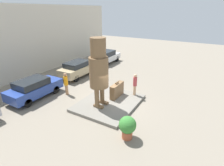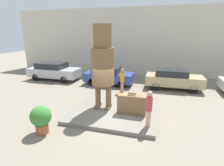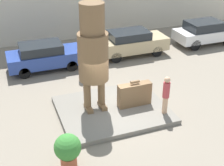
% 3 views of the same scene
% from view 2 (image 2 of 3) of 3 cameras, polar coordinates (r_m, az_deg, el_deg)
% --- Properties ---
extents(ground_plane, '(60.00, 60.00, 0.00)m').
position_cam_2_polar(ground_plane, '(9.74, 0.62, -10.10)').
color(ground_plane, gray).
extents(pedestal, '(4.60, 3.76, 0.19)m').
position_cam_2_polar(pedestal, '(9.70, 0.63, -9.59)').
color(pedestal, slate).
rests_on(pedestal, ground_plane).
extents(building_backdrop, '(28.00, 0.60, 6.73)m').
position_cam_2_polar(building_backdrop, '(18.56, 8.90, 13.10)').
color(building_backdrop, beige).
rests_on(building_backdrop, ground_plane).
extents(statue_figure, '(1.23, 1.23, 4.54)m').
position_cam_2_polar(statue_figure, '(9.36, -3.05, 7.15)').
color(statue_figure, brown).
rests_on(statue_figure, pedestal).
extents(giant_suitcase, '(1.48, 0.40, 1.20)m').
position_cam_2_polar(giant_suitcase, '(9.18, 6.44, -7.02)').
color(giant_suitcase, brown).
rests_on(giant_suitcase, pedestal).
extents(tourist, '(0.29, 0.29, 1.68)m').
position_cam_2_polar(tourist, '(8.00, 11.99, -7.79)').
color(tourist, tan).
rests_on(tourist, pedestal).
extents(parked_car_silver, '(4.74, 1.88, 1.62)m').
position_cam_2_polar(parked_car_silver, '(17.30, -18.50, 3.84)').
color(parked_car_silver, '#B7B7BC').
rests_on(parked_car_silver, ground_plane).
extents(parked_car_blue, '(4.09, 1.73, 1.51)m').
position_cam_2_polar(parked_car_blue, '(14.88, -1.23, 2.53)').
color(parked_car_blue, '#284293').
rests_on(parked_car_blue, ground_plane).
extents(parked_car_tan, '(4.28, 1.73, 1.55)m').
position_cam_2_polar(parked_car_tan, '(14.48, 19.40, 1.34)').
color(parked_car_tan, tan).
rests_on(parked_car_tan, ground_plane).
extents(planter_pot, '(0.91, 0.91, 1.28)m').
position_cam_2_polar(planter_pot, '(8.35, -22.17, -10.53)').
color(planter_pot, '#AD5638').
rests_on(planter_pot, ground_plane).
extents(worker_hivis, '(0.31, 0.31, 1.80)m').
position_cam_2_polar(worker_hivis, '(12.84, 3.34, 1.15)').
color(worker_hivis, '#A87A56').
rests_on(worker_hivis, ground_plane).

